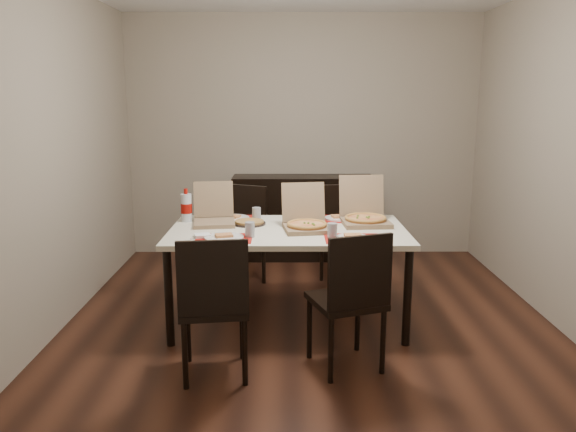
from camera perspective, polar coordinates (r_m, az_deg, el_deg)
The scene contains 19 objects.
ground at distance 4.53m, azimuth 2.16°, elevation -10.69°, with size 3.80×4.00×0.02m, color #3F1F13.
room_walls at distance 4.61m, azimuth 2.11°, elevation 11.97°, with size 3.84×4.02×2.62m.
sideboard at distance 6.10m, azimuth 1.51°, elevation -0.14°, with size 1.50×0.40×0.90m, color black.
dining_table at distance 4.31m, azimuth 0.00°, elevation -2.17°, with size 1.80×1.00×0.75m.
chair_near_left at distance 3.51m, azimuth -7.55°, elevation -8.61°, with size 0.47×0.47×0.93m.
chair_near_right at distance 3.60m, azimuth 6.42°, elevation -8.04°, with size 0.54×0.54×0.93m.
chair_far_left at distance 5.22m, azimuth -4.80°, elevation -1.58°, with size 0.55×0.55×0.93m.
chair_far_right at distance 5.25m, azimuth 5.63°, elevation -1.52°, with size 0.47×0.47×0.93m.
setting_near_left at distance 4.03m, azimuth -6.14°, elevation -1.98°, with size 0.46×0.30×0.11m.
setting_near_right at distance 4.01m, azimuth 6.03°, elevation -2.00°, with size 0.47×0.30×0.11m.
setting_far_left at distance 4.62m, azimuth -5.31°, elevation -0.11°, with size 0.47×0.30×0.11m.
setting_far_right at distance 4.62m, azimuth 4.64°, elevation -0.08°, with size 0.48×0.30×0.11m.
napkin_loose at distance 4.27m, azimuth 1.14°, elevation -1.25°, with size 0.12×0.11×0.02m, color white.
pizza_box_center at distance 4.26m, azimuth 1.86°, elevation -0.66°, with size 0.38×0.42×0.34m.
pizza_box_right at distance 4.49m, azimuth 7.79°, elevation -0.05°, with size 0.39×0.43×0.37m.
pizza_box_left at distance 4.49m, azimuth -7.52°, elevation -0.05°, with size 0.36×0.39×0.32m.
faina_plate at distance 4.44m, azimuth -3.95°, elevation -0.67°, with size 0.26×0.26×0.03m.
dip_bowl at distance 4.48m, azimuth 0.41°, elevation -0.54°, with size 0.11×0.11×0.03m, color white.
soda_bottle at distance 4.59m, azimuth -10.29°, elevation 0.85°, with size 0.09×0.09×0.27m.
Camera 1 is at (-0.18, -4.17, 1.75)m, focal length 35.00 mm.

